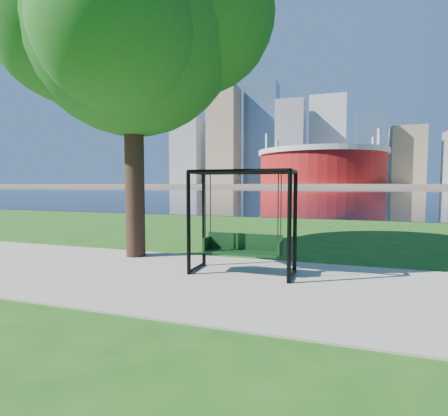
% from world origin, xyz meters
% --- Properties ---
extents(ground, '(900.00, 900.00, 0.00)m').
position_xyz_m(ground, '(0.00, 0.00, 0.00)').
color(ground, '#1E5114').
rests_on(ground, ground).
extents(path, '(120.00, 4.00, 0.03)m').
position_xyz_m(path, '(0.00, -0.50, 0.01)').
color(path, '#9E937F').
rests_on(path, ground).
extents(river, '(900.00, 180.00, 0.02)m').
position_xyz_m(river, '(0.00, 102.00, 0.01)').
color(river, black).
rests_on(river, ground).
extents(far_bank, '(900.00, 228.00, 2.00)m').
position_xyz_m(far_bank, '(0.00, 306.00, 1.00)').
color(far_bank, '#937F60').
rests_on(far_bank, ground).
extents(stadium, '(83.00, 83.00, 32.00)m').
position_xyz_m(stadium, '(-10.00, 235.00, 14.23)').
color(stadium, maroon).
rests_on(stadium, far_bank).
extents(skyline, '(392.00, 66.00, 96.50)m').
position_xyz_m(skyline, '(-4.27, 319.39, 35.89)').
color(skyline, gray).
rests_on(skyline, far_bank).
extents(swing, '(2.03, 0.88, 2.07)m').
position_xyz_m(swing, '(0.60, 0.13, 1.00)').
color(swing, black).
rests_on(swing, ground).
extents(park_tree, '(6.54, 5.91, 8.12)m').
position_xyz_m(park_tree, '(-2.40, 0.99, 5.64)').
color(park_tree, black).
rests_on(park_tree, ground).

